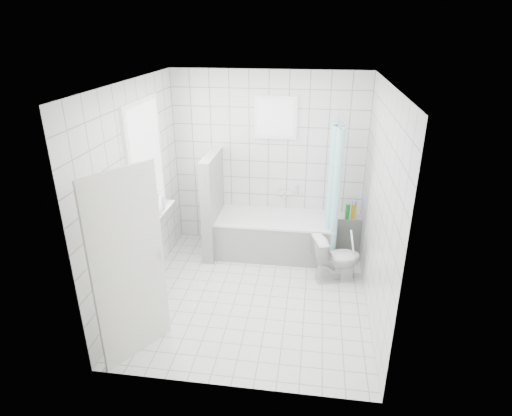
# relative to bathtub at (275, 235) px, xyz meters

# --- Properties ---
(ground) EXTENTS (3.00, 3.00, 0.00)m
(ground) POSITION_rel_bathtub_xyz_m (-0.16, -1.12, -0.29)
(ground) COLOR white
(ground) RESTS_ON ground
(ceiling) EXTENTS (3.00, 3.00, 0.00)m
(ceiling) POSITION_rel_bathtub_xyz_m (-0.16, -1.12, 2.31)
(ceiling) COLOR white
(ceiling) RESTS_ON ground
(wall_back) EXTENTS (2.80, 0.02, 2.60)m
(wall_back) POSITION_rel_bathtub_xyz_m (-0.16, 0.38, 1.01)
(wall_back) COLOR white
(wall_back) RESTS_ON ground
(wall_front) EXTENTS (2.80, 0.02, 2.60)m
(wall_front) POSITION_rel_bathtub_xyz_m (-0.16, -2.62, 1.01)
(wall_front) COLOR white
(wall_front) RESTS_ON ground
(wall_left) EXTENTS (0.02, 3.00, 2.60)m
(wall_left) POSITION_rel_bathtub_xyz_m (-1.56, -1.12, 1.01)
(wall_left) COLOR white
(wall_left) RESTS_ON ground
(wall_right) EXTENTS (0.02, 3.00, 2.60)m
(wall_right) POSITION_rel_bathtub_xyz_m (1.24, -1.12, 1.01)
(wall_right) COLOR white
(wall_right) RESTS_ON ground
(window_left) EXTENTS (0.01, 0.90, 1.40)m
(window_left) POSITION_rel_bathtub_xyz_m (-1.52, -0.82, 1.31)
(window_left) COLOR white
(window_left) RESTS_ON wall_left
(window_back) EXTENTS (0.50, 0.01, 0.50)m
(window_back) POSITION_rel_bathtub_xyz_m (-0.06, 0.33, 1.66)
(window_back) COLOR white
(window_back) RESTS_ON wall_back
(window_sill) EXTENTS (0.18, 1.02, 0.08)m
(window_sill) POSITION_rel_bathtub_xyz_m (-1.47, -0.82, 0.57)
(window_sill) COLOR white
(window_sill) RESTS_ON wall_left
(door) EXTENTS (0.45, 0.71, 2.00)m
(door) POSITION_rel_bathtub_xyz_m (-1.20, -2.26, 0.71)
(door) COLOR silver
(door) RESTS_ON ground
(bathtub) EXTENTS (1.70, 0.77, 0.58)m
(bathtub) POSITION_rel_bathtub_xyz_m (0.00, 0.00, 0.00)
(bathtub) COLOR white
(bathtub) RESTS_ON ground
(partition_wall) EXTENTS (0.15, 0.85, 1.50)m
(partition_wall) POSITION_rel_bathtub_xyz_m (-0.91, -0.05, 0.46)
(partition_wall) COLOR white
(partition_wall) RESTS_ON ground
(tiled_ledge) EXTENTS (0.40, 0.24, 0.55)m
(tiled_ledge) POSITION_rel_bathtub_xyz_m (1.05, 0.25, -0.02)
(tiled_ledge) COLOR white
(tiled_ledge) RESTS_ON ground
(toilet) EXTENTS (0.71, 0.54, 0.64)m
(toilet) POSITION_rel_bathtub_xyz_m (0.87, -0.61, 0.03)
(toilet) COLOR white
(toilet) RESTS_ON ground
(curtain_rod) EXTENTS (0.02, 0.80, 0.02)m
(curtain_rod) POSITION_rel_bathtub_xyz_m (0.79, -0.02, 1.71)
(curtain_rod) COLOR silver
(curtain_rod) RESTS_ON wall_back
(shower_curtain) EXTENTS (0.14, 0.48, 1.78)m
(shower_curtain) POSITION_rel_bathtub_xyz_m (0.79, -0.16, 0.81)
(shower_curtain) COLOR #4AC5D9
(shower_curtain) RESTS_ON curtain_rod
(tub_faucet) EXTENTS (0.18, 0.06, 0.06)m
(tub_faucet) POSITION_rel_bathtub_xyz_m (0.10, 0.33, 0.56)
(tub_faucet) COLOR silver
(tub_faucet) RESTS_ON wall_back
(sill_bottles) EXTENTS (0.15, 0.64, 0.33)m
(sill_bottles) POSITION_rel_bathtub_xyz_m (-1.46, -0.93, 0.74)
(sill_bottles) COLOR #DF5780
(sill_bottles) RESTS_ON window_sill
(ledge_bottles) EXTENTS (0.16, 0.17, 0.23)m
(ledge_bottles) POSITION_rel_bathtub_xyz_m (1.08, 0.20, 0.37)
(ledge_bottles) COLOR yellow
(ledge_bottles) RESTS_ON tiled_ledge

